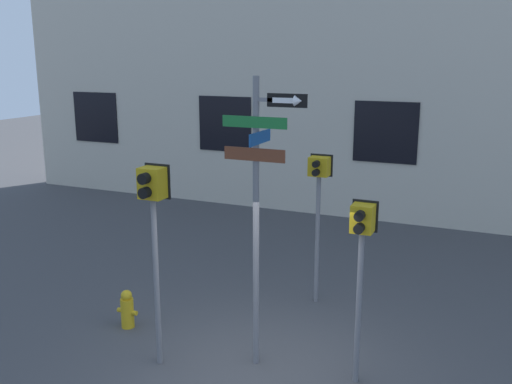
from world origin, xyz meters
TOP-DOWN VIEW (x-y plane):
  - ground_plane at (0.00, 0.00)m, footprint 60.00×60.00m
  - street_sign_pole at (-0.17, 0.37)m, footprint 1.20×0.70m
  - pedestrian_signal_left at (-1.55, -0.21)m, footprint 0.40×0.40m
  - pedestrian_signal_right at (1.27, 0.48)m, footprint 0.35×0.40m
  - pedestrian_signal_across at (-0.06, 2.84)m, footprint 0.41×0.40m
  - fire_hydrant at (-2.68, 0.57)m, footprint 0.38×0.22m

SIDE VIEW (x-z plane):
  - ground_plane at x=0.00m, z-range 0.00..0.00m
  - fire_hydrant at x=-2.68m, z-range -0.01..0.66m
  - pedestrian_signal_right at x=1.27m, z-range 0.72..3.34m
  - pedestrian_signal_across at x=-0.06m, z-range 0.79..3.57m
  - pedestrian_signal_left at x=-1.55m, z-range 0.89..3.90m
  - street_sign_pole at x=-0.17m, z-range 0.42..4.65m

